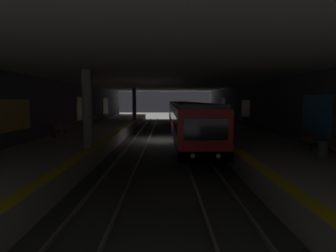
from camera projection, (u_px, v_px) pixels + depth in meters
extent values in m
plane|color=#42423F|center=(164.00, 140.00, 27.41)|extent=(120.00, 120.00, 0.00)
cube|color=gray|center=(194.00, 139.00, 27.43)|extent=(60.00, 0.09, 0.16)
cube|color=gray|center=(179.00, 139.00, 27.42)|extent=(60.00, 0.09, 0.16)
cube|color=gray|center=(149.00, 139.00, 27.39)|extent=(60.00, 0.09, 0.16)
cube|color=gray|center=(134.00, 139.00, 27.38)|extent=(60.00, 0.09, 0.16)
cube|color=#B7B2A8|center=(231.00, 135.00, 27.41)|extent=(60.00, 5.30, 1.05)
cube|color=yellow|center=(207.00, 129.00, 27.35)|extent=(60.00, 0.60, 0.01)
cube|color=#B7B2A8|center=(96.00, 135.00, 27.31)|extent=(60.00, 5.30, 1.05)
cube|color=yellow|center=(121.00, 129.00, 27.28)|extent=(60.00, 0.60, 0.01)
cube|color=#56565B|center=(262.00, 111.00, 27.23)|extent=(60.00, 0.50, 5.60)
cube|color=#338CCC|center=(316.00, 116.00, 16.87)|extent=(3.16, 0.06, 2.49)
cube|color=orange|center=(246.00, 108.00, 31.63)|extent=(3.24, 0.06, 1.82)
cube|color=#338CCC|center=(224.00, 106.00, 43.77)|extent=(2.50, 0.06, 2.53)
cube|color=#56565B|center=(66.00, 111.00, 27.08)|extent=(60.00, 0.50, 5.60)
cube|color=gold|center=(16.00, 115.00, 17.60)|extent=(3.47, 0.06, 1.93)
cube|color=gold|center=(81.00, 108.00, 31.11)|extent=(2.95, 0.06, 2.55)
cube|color=gold|center=(106.00, 106.00, 43.85)|extent=(3.39, 0.06, 2.45)
cube|color=beige|center=(164.00, 80.00, 26.88)|extent=(60.00, 19.40, 0.40)
cylinder|color=gray|center=(87.00, 110.00, 16.28)|extent=(0.56, 0.56, 4.55)
cylinder|color=gray|center=(134.00, 104.00, 40.53)|extent=(0.56, 0.56, 4.55)
cube|color=red|center=(189.00, 122.00, 23.95)|extent=(19.56, 2.80, 2.70)
cube|color=navy|center=(189.00, 134.00, 24.05)|extent=(19.56, 2.82, 0.56)
cube|color=black|center=(190.00, 117.00, 23.91)|extent=(17.99, 2.83, 0.90)
cube|color=#47474C|center=(190.00, 104.00, 23.81)|extent=(19.17, 2.58, 0.24)
cube|color=black|center=(196.00, 150.00, 18.73)|extent=(2.20, 1.64, 0.76)
cube|color=black|center=(185.00, 132.00, 29.44)|extent=(2.20, 1.64, 0.76)
cube|color=black|center=(206.00, 129.00, 14.16)|extent=(0.04, 2.24, 1.10)
cylinder|color=silver|center=(218.00, 156.00, 14.29)|extent=(0.04, 0.24, 0.24)
cylinder|color=silver|center=(193.00, 156.00, 14.28)|extent=(0.04, 0.24, 0.24)
cube|color=red|center=(179.00, 112.00, 44.02)|extent=(19.56, 2.80, 2.70)
cube|color=navy|center=(179.00, 118.00, 44.12)|extent=(19.56, 2.82, 0.56)
cube|color=black|center=(179.00, 109.00, 43.99)|extent=(17.99, 2.83, 0.90)
cube|color=#47474C|center=(179.00, 102.00, 43.88)|extent=(19.17, 2.58, 0.24)
cube|color=black|center=(180.00, 124.00, 38.80)|extent=(2.20, 1.64, 0.76)
cube|color=black|center=(177.00, 119.00, 49.51)|extent=(2.20, 1.64, 0.76)
cylinder|color=#262628|center=(324.00, 150.00, 14.72)|extent=(0.08, 0.08, 0.42)
cube|color=olive|center=(332.00, 148.00, 14.02)|extent=(1.70, 0.44, 0.08)
cube|color=olive|center=(336.00, 144.00, 14.00)|extent=(1.70, 0.06, 0.40)
cylinder|color=#262628|center=(312.00, 146.00, 15.96)|extent=(0.08, 0.08, 0.42)
cylinder|color=#262628|center=(300.00, 143.00, 17.32)|extent=(0.08, 0.08, 0.42)
cube|color=olive|center=(306.00, 140.00, 16.62)|extent=(1.70, 0.44, 0.08)
cube|color=olive|center=(310.00, 137.00, 16.60)|extent=(1.70, 0.06, 0.40)
cylinder|color=#262628|center=(240.00, 124.00, 31.37)|extent=(0.08, 0.08, 0.42)
cylinder|color=#262628|center=(237.00, 123.00, 32.72)|extent=(0.08, 0.08, 0.42)
cube|color=olive|center=(238.00, 121.00, 32.02)|extent=(1.70, 0.44, 0.08)
cube|color=olive|center=(240.00, 119.00, 32.01)|extent=(1.70, 0.06, 0.40)
cylinder|color=#262628|center=(58.00, 133.00, 22.66)|extent=(0.08, 0.08, 0.42)
cylinder|color=#262628|center=(64.00, 131.00, 24.01)|extent=(0.08, 0.08, 0.42)
cube|color=olive|center=(61.00, 129.00, 23.31)|extent=(1.70, 0.44, 0.08)
cube|color=olive|center=(59.00, 126.00, 23.29)|extent=(1.70, 0.06, 0.40)
cylinder|color=#262628|center=(95.00, 121.00, 34.53)|extent=(0.08, 0.08, 0.42)
cylinder|color=#262628|center=(98.00, 121.00, 35.88)|extent=(0.08, 0.08, 0.42)
cube|color=olive|center=(97.00, 119.00, 35.18)|extent=(1.70, 0.44, 0.08)
cube|color=olive|center=(95.00, 117.00, 35.16)|extent=(1.70, 0.06, 0.40)
cylinder|color=#262628|center=(107.00, 118.00, 41.29)|extent=(0.08, 0.08, 0.42)
cylinder|color=#262628|center=(109.00, 117.00, 42.64)|extent=(0.08, 0.08, 0.42)
cube|color=olive|center=(108.00, 116.00, 41.94)|extent=(1.70, 0.44, 0.08)
cube|color=olive|center=(106.00, 115.00, 41.92)|extent=(1.70, 0.06, 0.40)
cylinder|color=black|center=(230.00, 127.00, 25.57)|extent=(0.16, 0.16, 0.77)
cylinder|color=black|center=(229.00, 127.00, 25.77)|extent=(0.16, 0.16, 0.77)
cube|color=#284C93|center=(230.00, 120.00, 25.61)|extent=(0.36, 0.22, 0.55)
cylinder|color=#284C93|center=(231.00, 120.00, 25.37)|extent=(0.10, 0.10, 0.52)
cylinder|color=#284C93|center=(229.00, 120.00, 25.87)|extent=(0.10, 0.10, 0.52)
sphere|color=tan|center=(230.00, 116.00, 25.58)|extent=(0.21, 0.21, 0.21)
cylinder|color=#3D3D3D|center=(233.00, 124.00, 28.83)|extent=(0.16, 0.16, 0.85)
cylinder|color=#3D3D3D|center=(232.00, 123.00, 29.03)|extent=(0.16, 0.16, 0.85)
cube|color=beige|center=(232.00, 116.00, 28.87)|extent=(0.36, 0.22, 0.61)
cylinder|color=beige|center=(233.00, 117.00, 28.62)|extent=(0.10, 0.10, 0.58)
cylinder|color=beige|center=(232.00, 117.00, 29.12)|extent=(0.10, 0.10, 0.58)
sphere|color=tan|center=(233.00, 112.00, 28.83)|extent=(0.23, 0.23, 0.23)
cube|color=maroon|center=(54.00, 135.00, 21.28)|extent=(0.30, 0.20, 0.40)
cylinder|color=#595B5E|center=(323.00, 150.00, 13.68)|extent=(0.44, 0.44, 0.85)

